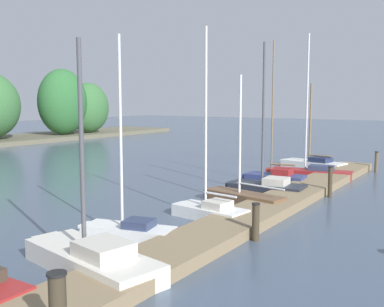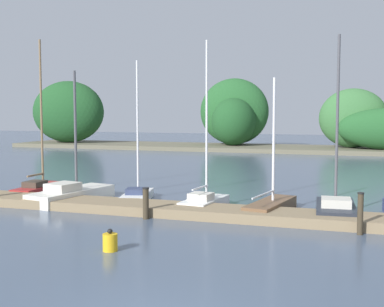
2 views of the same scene
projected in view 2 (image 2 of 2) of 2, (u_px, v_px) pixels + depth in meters
dock_pier at (260, 215)px, 17.54m from camera, size 24.82×1.80×0.35m
far_shore at (305, 120)px, 48.56m from camera, size 65.39×8.00×7.33m
sailboat_0 at (41, 186)px, 23.17m from camera, size 1.07×3.45×7.06m
sailboat_1 at (73, 193)px, 21.28m from camera, size 2.13×4.46×5.51m
sailboat_2 at (138, 193)px, 21.47m from camera, size 1.60×3.05×5.95m
sailboat_3 at (205, 200)px, 19.61m from camera, size 1.39×2.91×6.53m
sailboat_4 at (272, 205)px, 18.85m from camera, size 1.55×3.74×5.04m
sailboat_5 at (335, 207)px, 18.13m from camera, size 1.58×3.51×6.52m
mooring_piling_1 at (146, 203)px, 17.71m from camera, size 0.24×0.24×1.12m
mooring_piling_2 at (360, 213)px, 15.41m from camera, size 0.20×0.20×1.31m
channel_buoy_0 at (110, 242)px, 13.63m from camera, size 0.40×0.40×0.62m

